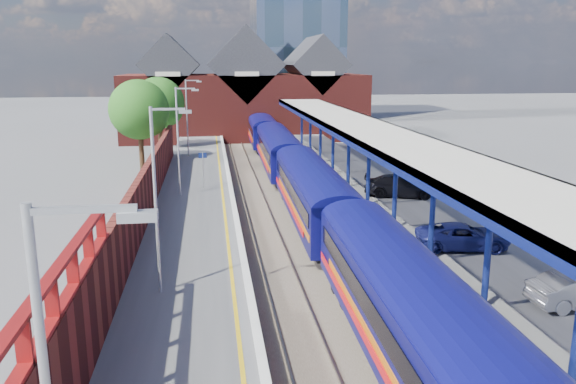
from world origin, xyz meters
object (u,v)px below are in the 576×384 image
train (293,166)px  parked_car_blue (463,236)px  lamp_post_c (180,135)px  parked_car_dark (401,186)px  lamp_post_b (159,190)px  platform_sign (203,164)px  lamp_post_d (188,113)px

train → parked_car_blue: bearing=-71.1°
lamp_post_c → parked_car_dark: bearing=-8.9°
lamp_post_b → platform_sign: lamp_post_b is taller
lamp_post_b → lamp_post_c: size_ratio=1.00×
lamp_post_d → platform_sign: bearing=-84.4°
train → lamp_post_d: lamp_post_d is taller
train → lamp_post_b: size_ratio=9.42×
train → lamp_post_b: bearing=-111.8°
lamp_post_d → parked_car_dark: bearing=-52.2°
parked_car_dark → parked_car_blue: size_ratio=1.11×
lamp_post_c → parked_car_dark: 14.66m
train → parked_car_dark: 8.58m
parked_car_dark → platform_sign: bearing=91.0°
lamp_post_b → parked_car_dark: 20.00m
lamp_post_d → platform_sign: size_ratio=2.80×
train → lamp_post_b: lamp_post_b is taller
lamp_post_c → platform_sign: 3.34m
platform_sign → lamp_post_c: bearing=-124.3°
lamp_post_d → lamp_post_b: bearing=-90.0°
lamp_post_d → parked_car_dark: size_ratio=1.48×
lamp_post_b → lamp_post_c: 16.00m
lamp_post_b → lamp_post_c: same height
platform_sign → parked_car_dark: size_ratio=0.53×
train → platform_sign: 6.72m
lamp_post_b → parked_car_blue: (13.45, 3.27, -3.40)m
parked_car_dark → parked_car_blue: 10.53m
parked_car_blue → lamp_post_c: bearing=55.5°
train → platform_sign: platform_sign is taller
lamp_post_c → platform_sign: bearing=55.7°
platform_sign → parked_car_blue: size_ratio=0.58×
lamp_post_b → parked_car_blue: bearing=13.7°
parked_car_blue → platform_sign: bearing=48.3°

